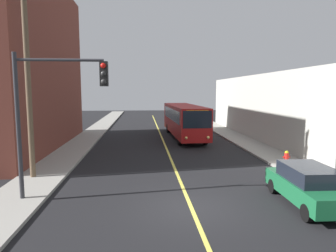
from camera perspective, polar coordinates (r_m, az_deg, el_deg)
ground_plane at (r=12.46m, az=4.36°, el=-15.04°), size 120.00×120.00×0.00m
sidewalk_left at (r=22.54m, az=-18.60°, el=-5.27°), size 2.50×90.00×0.15m
sidewalk_right at (r=23.73m, az=17.94°, el=-4.65°), size 2.50×90.00×0.15m
lane_stripe_center at (r=26.89m, az=-0.78°, el=-3.17°), size 0.16×60.00×0.01m
building_right_warehouse at (r=32.83m, az=25.12°, el=3.34°), size 12.00×26.75×6.10m
city_bus at (r=29.72m, az=3.06°, el=1.29°), size 3.02×12.23×3.20m
parked_car_green at (r=13.52m, az=25.10°, el=-10.14°), size 1.93×4.45×1.62m
utility_pole_near at (r=16.94m, az=-25.34°, el=12.88°), size 2.40×0.28×11.88m
traffic_signal_left_corner at (r=13.06m, az=-20.58°, el=4.93°), size 3.75×0.48×6.00m
fire_hydrant at (r=19.75m, az=21.62°, el=-5.55°), size 0.44×0.26×0.84m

